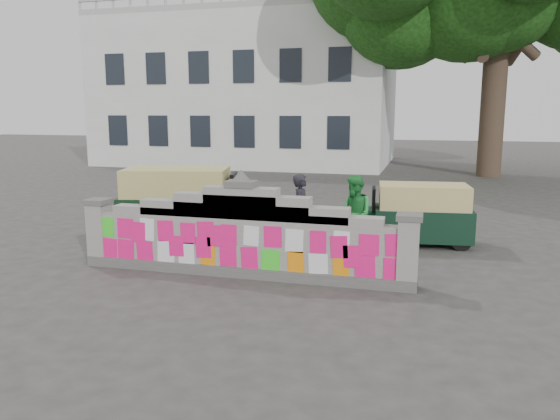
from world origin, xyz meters
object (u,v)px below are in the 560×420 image
Objects in this scene: cyclist_bike at (301,237)px; rickshaw_right at (420,213)px; pedestrian at (355,215)px; rickshaw_left at (181,202)px; cyclist_rider at (301,222)px.

cyclist_bike is 0.66× the size of rickshaw_right.
rickshaw_left is (-4.24, 0.31, 0.03)m from pedestrian.
rickshaw_right is at bearing 96.88° from pedestrian.
rickshaw_right is at bearing -52.38° from cyclist_bike.
cyclist_rider is (0.00, 0.00, 0.31)m from cyclist_bike.
cyclist_rider reaches higher than cyclist_bike.
pedestrian is 0.66× the size of rickshaw_right.
rickshaw_right is (1.34, 1.20, -0.13)m from pedestrian.
cyclist_bike is 1.31m from pedestrian.
cyclist_rider is 0.48× the size of rickshaw_left.
rickshaw_right is at bearing -52.38° from cyclist_rider.
pedestrian reaches higher than cyclist_bike.
cyclist_bike is at bearing -30.67° from rickshaw_left.
cyclist_rider is 3.40m from rickshaw_left.
cyclist_bike is 1.01× the size of pedestrian.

